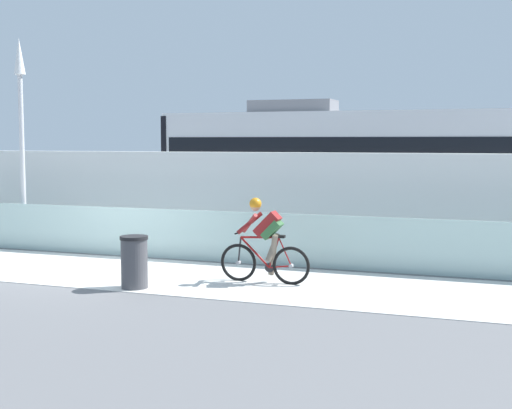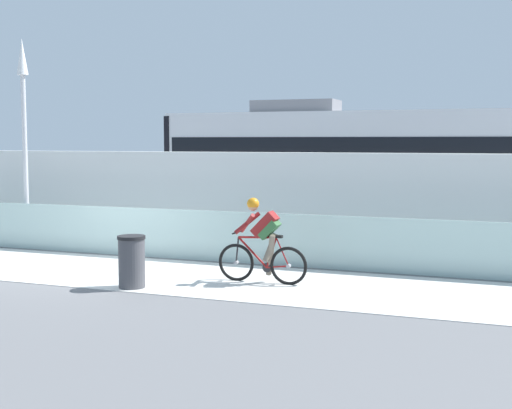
{
  "view_description": "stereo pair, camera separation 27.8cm",
  "coord_description": "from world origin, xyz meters",
  "px_view_note": "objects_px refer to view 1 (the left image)",
  "views": [
    {
      "loc": [
        8.1,
        -12.09,
        2.67
      ],
      "look_at": [
        2.91,
        2.35,
        1.25
      ],
      "focal_mm": 48.42,
      "sensor_mm": 36.0,
      "label": 1
    },
    {
      "loc": [
        8.36,
        -12.0,
        2.67
      ],
      "look_at": [
        2.91,
        2.35,
        1.25
      ],
      "focal_mm": 48.42,
      "sensor_mm": 36.0,
      "label": 2
    }
  ],
  "objects_px": {
    "cyclist_on_bike": "(265,242)",
    "tram": "(361,169)",
    "trash_bin": "(134,262)",
    "lamp_post_antenna": "(21,116)"
  },
  "relations": [
    {
      "from": "tram",
      "to": "lamp_post_antenna",
      "type": "relative_size",
      "value": 2.13
    },
    {
      "from": "lamp_post_antenna",
      "to": "trash_bin",
      "type": "bearing_deg",
      "value": -33.79
    },
    {
      "from": "cyclist_on_bike",
      "to": "trash_bin",
      "type": "height_order",
      "value": "cyclist_on_bike"
    },
    {
      "from": "cyclist_on_bike",
      "to": "tram",
      "type": "bearing_deg",
      "value": 86.26
    },
    {
      "from": "trash_bin",
      "to": "tram",
      "type": "bearing_deg",
      "value": 72.75
    },
    {
      "from": "tram",
      "to": "lamp_post_antenna",
      "type": "xyz_separation_m",
      "value": [
        -7.59,
        -4.7,
        1.4
      ]
    },
    {
      "from": "tram",
      "to": "cyclist_on_bike",
      "type": "xyz_separation_m",
      "value": [
        -0.45,
        -6.85,
        -1.11
      ]
    },
    {
      "from": "lamp_post_antenna",
      "to": "trash_bin",
      "type": "height_order",
      "value": "lamp_post_antenna"
    },
    {
      "from": "cyclist_on_bike",
      "to": "trash_bin",
      "type": "xyz_separation_m",
      "value": [
        -2.07,
        -1.25,
        -0.3
      ]
    },
    {
      "from": "cyclist_on_bike",
      "to": "trash_bin",
      "type": "relative_size",
      "value": 1.84
    }
  ]
}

